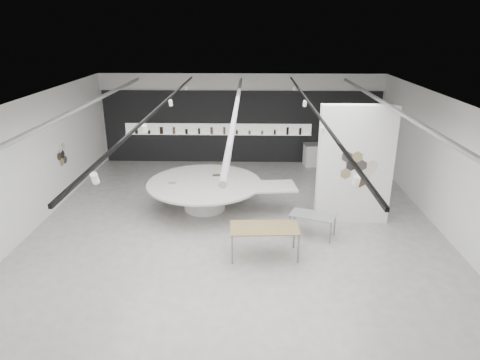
{
  "coord_description": "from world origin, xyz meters",
  "views": [
    {
      "loc": [
        0.38,
        -11.11,
        5.76
      ],
      "look_at": [
        0.08,
        1.2,
        1.23
      ],
      "focal_mm": 32.0,
      "sensor_mm": 36.0,
      "label": 1
    }
  ],
  "objects_px": {
    "sample_table_stone": "(313,217)",
    "kitchen_counter": "(323,154)",
    "partition_column": "(355,165)",
    "display_island": "(207,191)",
    "sample_table_wood": "(264,229)"
  },
  "relations": [
    {
      "from": "partition_column",
      "to": "sample_table_stone",
      "type": "relative_size",
      "value": 2.58
    },
    {
      "from": "partition_column",
      "to": "sample_table_stone",
      "type": "bearing_deg",
      "value": -142.17
    },
    {
      "from": "partition_column",
      "to": "display_island",
      "type": "relative_size",
      "value": 0.72
    },
    {
      "from": "kitchen_counter",
      "to": "display_island",
      "type": "bearing_deg",
      "value": -140.39
    },
    {
      "from": "kitchen_counter",
      "to": "partition_column",
      "type": "bearing_deg",
      "value": -96.96
    },
    {
      "from": "partition_column",
      "to": "display_island",
      "type": "height_order",
      "value": "partition_column"
    },
    {
      "from": "display_island",
      "to": "kitchen_counter",
      "type": "distance_m",
      "value": 6.56
    },
    {
      "from": "sample_table_stone",
      "to": "kitchen_counter",
      "type": "xyz_separation_m",
      "value": [
        1.34,
        6.53,
        -0.11
      ]
    },
    {
      "from": "display_island",
      "to": "sample_table_stone",
      "type": "distance_m",
      "value": 3.66
    },
    {
      "from": "sample_table_wood",
      "to": "partition_column",
      "type": "bearing_deg",
      "value": 39.05
    },
    {
      "from": "sample_table_stone",
      "to": "kitchen_counter",
      "type": "bearing_deg",
      "value": 78.4
    },
    {
      "from": "sample_table_stone",
      "to": "kitchen_counter",
      "type": "relative_size",
      "value": 0.8
    },
    {
      "from": "partition_column",
      "to": "sample_table_stone",
      "type": "xyz_separation_m",
      "value": [
        -1.32,
        -1.02,
        -1.21
      ]
    },
    {
      "from": "sample_table_wood",
      "to": "sample_table_stone",
      "type": "relative_size",
      "value": 1.29
    },
    {
      "from": "display_island",
      "to": "sample_table_wood",
      "type": "bearing_deg",
      "value": -65.55
    }
  ]
}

